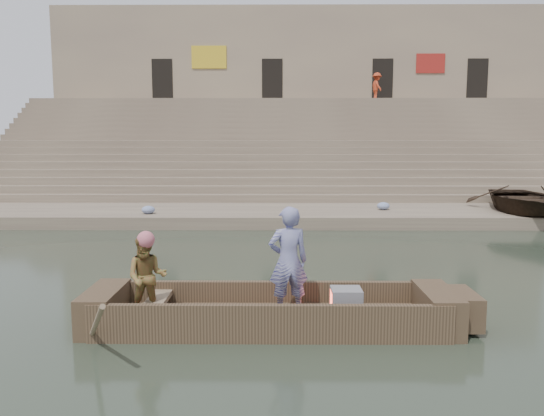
{
  "coord_description": "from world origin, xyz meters",
  "views": [
    {
      "loc": [
        -1.74,
        -10.66,
        2.88
      ],
      "look_at": [
        -1.83,
        0.73,
        1.4
      ],
      "focal_mm": 35.26,
      "sensor_mm": 36.0,
      "label": 1
    }
  ],
  "objects_px": {
    "television": "(345,301)",
    "standing_man": "(288,261)",
    "main_rowboat": "(270,321)",
    "beached_rowboat": "(523,199)",
    "pedestrian": "(377,86)",
    "rowing_man": "(147,277)"
  },
  "relations": [
    {
      "from": "television",
      "to": "standing_man",
      "type": "bearing_deg",
      "value": -178.53
    },
    {
      "from": "main_rowboat",
      "to": "beached_rowboat",
      "type": "relative_size",
      "value": 1.13
    },
    {
      "from": "pedestrian",
      "to": "main_rowboat",
      "type": "bearing_deg",
      "value": 154.0
    },
    {
      "from": "rowing_man",
      "to": "main_rowboat",
      "type": "bearing_deg",
      "value": 1.18
    },
    {
      "from": "main_rowboat",
      "to": "television",
      "type": "xyz_separation_m",
      "value": [
        1.15,
        -0.0,
        0.31
      ]
    },
    {
      "from": "rowing_man",
      "to": "television",
      "type": "bearing_deg",
      "value": -1.1
    },
    {
      "from": "main_rowboat",
      "to": "pedestrian",
      "type": "relative_size",
      "value": 3.01
    },
    {
      "from": "rowing_man",
      "to": "pedestrian",
      "type": "relative_size",
      "value": 0.75
    },
    {
      "from": "standing_man",
      "to": "rowing_man",
      "type": "distance_m",
      "value": 2.12
    },
    {
      "from": "standing_man",
      "to": "rowing_man",
      "type": "height_order",
      "value": "standing_man"
    },
    {
      "from": "standing_man",
      "to": "television",
      "type": "distance_m",
      "value": 1.08
    },
    {
      "from": "main_rowboat",
      "to": "rowing_man",
      "type": "distance_m",
      "value": 1.98
    },
    {
      "from": "main_rowboat",
      "to": "beached_rowboat",
      "type": "bearing_deg",
      "value": 50.24
    },
    {
      "from": "standing_man",
      "to": "rowing_man",
      "type": "bearing_deg",
      "value": -6.58
    },
    {
      "from": "beached_rowboat",
      "to": "pedestrian",
      "type": "distance_m",
      "value": 16.06
    },
    {
      "from": "standing_man",
      "to": "television",
      "type": "height_order",
      "value": "standing_man"
    },
    {
      "from": "television",
      "to": "beached_rowboat",
      "type": "relative_size",
      "value": 0.1
    },
    {
      "from": "standing_man",
      "to": "pedestrian",
      "type": "height_order",
      "value": "pedestrian"
    },
    {
      "from": "main_rowboat",
      "to": "pedestrian",
      "type": "height_order",
      "value": "pedestrian"
    },
    {
      "from": "main_rowboat",
      "to": "beached_rowboat",
      "type": "distance_m",
      "value": 13.35
    },
    {
      "from": "standing_man",
      "to": "pedestrian",
      "type": "relative_size",
      "value": 1.0
    },
    {
      "from": "standing_man",
      "to": "beached_rowboat",
      "type": "bearing_deg",
      "value": -139.92
    }
  ]
}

